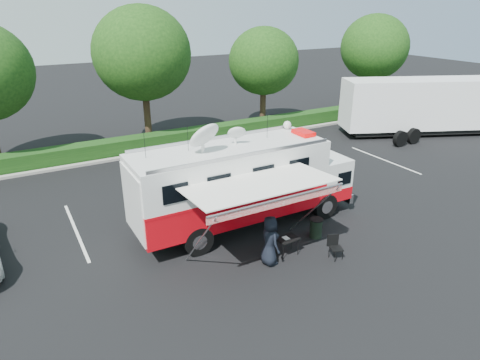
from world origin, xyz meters
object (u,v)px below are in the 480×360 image
object	(u,v)px
command_truck	(244,183)
folding_table	(288,239)
semi_trailer	(432,105)
trash_bin	(316,228)

from	to	relation	value
command_truck	folding_table	world-z (taller)	command_truck
folding_table	semi_trailer	world-z (taller)	semi_trailer
folding_table	trash_bin	bearing A→B (deg)	16.58
command_truck	semi_trailer	distance (m)	19.58
command_truck	trash_bin	size ratio (longest dim) A/B	11.91
command_truck	folding_table	xyz separation A→B (m)	(0.27, -2.83, -1.33)
trash_bin	semi_trailer	distance (m)	18.55
command_truck	trash_bin	distance (m)	3.46
semi_trailer	folding_table	bearing A→B (deg)	-155.45
semi_trailer	command_truck	bearing A→B (deg)	-163.34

